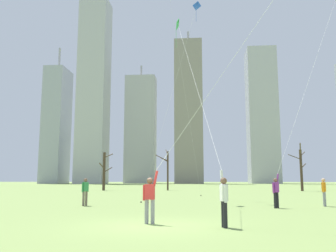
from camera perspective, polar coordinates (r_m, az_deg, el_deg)
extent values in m
plane|color=#7A934C|center=(12.64, -2.38, -15.51)|extent=(400.00, 400.00, 0.00)
cylinder|color=black|center=(20.82, 16.58, -11.20)|extent=(0.14, 0.14, 0.85)
cylinder|color=black|center=(21.00, 16.93, -11.16)|extent=(0.14, 0.14, 0.85)
cube|color=purple|center=(20.89, 16.67, -9.28)|extent=(0.38, 0.38, 0.54)
sphere|color=brown|center=(20.88, 16.63, -8.21)|extent=(0.22, 0.22, 0.22)
cylinder|color=purple|center=(20.72, 16.34, -9.40)|extent=(0.09, 0.09, 0.55)
cylinder|color=purple|center=(21.06, 16.94, -7.97)|extent=(0.21, 0.20, 0.56)
cylinder|color=silver|center=(28.20, 22.50, 10.21)|extent=(8.31, 9.71, 16.83)
cylinder|color=gray|center=(13.14, -3.40, -13.36)|extent=(0.14, 0.14, 0.85)
cylinder|color=gray|center=(13.09, -2.44, -13.39)|extent=(0.14, 0.14, 0.85)
cube|color=red|center=(13.08, -2.90, -10.34)|extent=(0.36, 0.23, 0.54)
sphere|color=brown|center=(13.07, -2.89, -8.63)|extent=(0.22, 0.22, 0.22)
cylinder|color=red|center=(13.13, -3.81, -10.47)|extent=(0.09, 0.09, 0.55)
cylinder|color=red|center=(13.02, -1.98, -8.28)|extent=(0.21, 0.11, 0.56)
cylinder|color=black|center=(12.15, 9.05, -13.69)|extent=(0.14, 0.14, 0.85)
cylinder|color=black|center=(12.36, 8.76, -13.60)|extent=(0.14, 0.14, 0.85)
cube|color=white|center=(12.21, 8.83, -10.39)|extent=(0.26, 0.37, 0.54)
sphere|color=brown|center=(12.20, 8.79, -8.56)|extent=(0.22, 0.22, 0.22)
cylinder|color=white|center=(12.01, 9.10, -10.58)|extent=(0.09, 0.09, 0.55)
cylinder|color=white|center=(12.40, 8.52, -8.18)|extent=(0.13, 0.22, 0.56)
cube|color=green|center=(28.22, 1.54, 15.81)|extent=(0.25, 1.04, 1.02)
cylinder|color=black|center=(28.22, 1.54, 15.81)|extent=(0.22, 0.05, 0.66)
cylinder|color=green|center=(27.77, 1.29, 13.72)|extent=(0.02, 0.02, 1.44)
cylinder|color=silver|center=(19.94, 3.71, 8.90)|extent=(2.23, 13.33, 11.30)
cylinder|color=#726656|center=(22.42, -12.80, -11.12)|extent=(0.14, 0.14, 0.85)
cylinder|color=#726656|center=(22.28, -13.23, -11.12)|extent=(0.14, 0.14, 0.85)
cube|color=#338C4C|center=(22.32, -12.95, -9.34)|extent=(0.34, 0.39, 0.54)
sphere|color=brown|center=(22.32, -12.92, -8.34)|extent=(0.22, 0.22, 0.22)
cylinder|color=#338C4C|center=(22.47, -12.55, -9.43)|extent=(0.09, 0.09, 0.55)
cylinder|color=#338C4C|center=(22.18, -13.36, -9.42)|extent=(0.09, 0.09, 0.55)
cylinder|color=gray|center=(23.09, 23.48, -10.56)|extent=(0.14, 0.14, 0.85)
cylinder|color=gray|center=(23.30, 23.55, -10.52)|extent=(0.14, 0.14, 0.85)
cube|color=orange|center=(23.17, 23.41, -8.83)|extent=(0.33, 0.39, 0.54)
sphere|color=tan|center=(23.17, 23.36, -7.86)|extent=(0.22, 0.22, 0.22)
cylinder|color=orange|center=(22.96, 23.34, -8.92)|extent=(0.09, 0.09, 0.55)
cylinder|color=orange|center=(23.38, 23.49, -8.89)|extent=(0.09, 0.09, 0.55)
cylinder|color=silver|center=(36.76, 1.76, 11.01)|extent=(4.01, 0.41, 27.49)
cylinder|color=#3F3833|center=(34.85, 5.23, -10.88)|extent=(0.10, 0.10, 0.08)
cube|color=blue|center=(31.02, 4.59, 18.44)|extent=(0.71, 0.32, 0.74)
cylinder|color=black|center=(31.02, 4.59, 18.44)|extent=(0.14, 0.16, 0.47)
cylinder|color=blue|center=(30.74, 4.47, 17.03)|extent=(0.02, 0.02, 1.05)
cylinder|color=silver|center=(26.89, 0.58, 5.00)|extent=(3.92, 3.21, 15.52)
cylinder|color=#3F3833|center=(24.83, -4.28, -11.91)|extent=(0.10, 0.10, 0.08)
cylinder|color=#423326|center=(52.12, -10.09, -7.06)|extent=(0.39, 0.39, 5.36)
cylinder|color=#423326|center=(52.45, -9.37, -4.65)|extent=(1.16, 0.89, 0.69)
cylinder|color=#423326|center=(51.33, -10.42, -6.23)|extent=(0.35, 1.82, 0.82)
cylinder|color=#423326|center=(52.00, -9.46, -6.83)|extent=(1.21, 0.17, 0.76)
cylinder|color=#423326|center=(51.97, 20.33, -6.56)|extent=(0.35, 0.35, 5.54)
cylinder|color=#423326|center=(52.47, 20.62, -5.93)|extent=(0.98, 0.93, 0.77)
cylinder|color=#423326|center=(51.27, 20.19, -3.37)|extent=(0.59, 1.77, 1.43)
cylinder|color=#423326|center=(51.46, 19.36, -4.62)|extent=(1.87, 0.84, 0.70)
cylinder|color=#423326|center=(52.73, 20.51, -4.17)|extent=(1.01, 1.23, 0.73)
cylinder|color=#423326|center=(51.76, -0.04, -7.09)|extent=(0.25, 0.25, 5.52)
cylinder|color=#423326|center=(52.34, -0.19, -4.19)|extent=(0.48, 0.99, 0.90)
cylinder|color=#423326|center=(52.05, -1.01, -5.06)|extent=(1.86, 0.39, 0.96)
cylinder|color=#423326|center=(51.87, -0.63, -5.34)|extent=(1.12, 0.11, 0.69)
cube|color=#9EA3AD|center=(140.54, -17.24, 0.10)|extent=(7.31, 11.75, 42.90)
cylinder|color=#99999E|center=(146.43, -16.79, 10.13)|extent=(0.80, 0.80, 8.67)
cube|color=#B2B2B7|center=(140.01, 14.64, 1.67)|extent=(10.69, 10.56, 50.82)
cube|color=gray|center=(132.65, 3.30, 2.41)|extent=(10.21, 8.14, 52.87)
cylinder|color=#99999E|center=(140.81, 3.20, 13.88)|extent=(0.80, 0.80, 4.18)
cube|color=#B2B2B7|center=(134.25, -11.65, 5.66)|extent=(9.92, 10.27, 67.60)
cube|color=#B2B2B7|center=(139.87, -4.35, -0.51)|extent=(11.57, 7.59, 41.47)
cylinder|color=#99999E|center=(144.86, -4.25, 8.57)|extent=(0.80, 0.80, 4.73)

